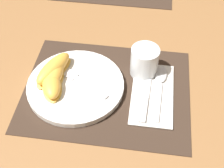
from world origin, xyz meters
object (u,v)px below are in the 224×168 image
fork (77,79)px  citrus_wedge_0 (54,69)px  spoon (160,81)px  citrus_wedge_3 (52,85)px  juice_glass (144,63)px  knife (146,93)px  citrus_wedge_2 (52,79)px  citrus_wedge_1 (54,75)px  plate (76,86)px

fork → citrus_wedge_0: size_ratio=1.13×
spoon → citrus_wedge_3: citrus_wedge_3 is taller
juice_glass → knife: (0.01, -0.08, -0.03)m
spoon → juice_glass: bearing=143.6°
citrus_wedge_0 → citrus_wedge_2: (0.00, -0.03, -0.00)m
spoon → citrus_wedge_3: (-0.28, -0.07, 0.02)m
knife → citrus_wedge_2: citrus_wedge_2 is taller
citrus_wedge_0 → citrus_wedge_3: 0.05m
fork → citrus_wedge_3: size_ratio=1.47×
juice_glass → citrus_wedge_0: bearing=-167.0°
citrus_wedge_3 → spoon: bearing=14.8°
spoon → citrus_wedge_1: citrus_wedge_1 is taller
citrus_wedge_1 → juice_glass: bearing=17.5°
knife → citrus_wedge_2: bearing=-178.2°
plate → citrus_wedge_2: (-0.06, -0.01, 0.02)m
spoon → citrus_wedge_1: (-0.28, -0.04, 0.02)m
citrus_wedge_1 → citrus_wedge_3: bearing=-86.5°
plate → spoon: (0.22, 0.05, -0.00)m
juice_glass → fork: 0.19m
spoon → fork: size_ratio=1.21×
plate → citrus_wedge_2: size_ratio=2.51×
knife → citrus_wedge_1: citrus_wedge_1 is taller
fork → knife: bearing=-3.7°
citrus_wedge_0 → citrus_wedge_1: 0.02m
citrus_wedge_2 → citrus_wedge_3: same height
fork → citrus_wedge_1: citrus_wedge_1 is taller
spoon → citrus_wedge_1: 0.28m
knife → fork: fork is taller
citrus_wedge_2 → spoon: bearing=10.6°
knife → spoon: (0.04, 0.04, 0.00)m
spoon → citrus_wedge_1: bearing=-172.3°
knife → fork: size_ratio=1.25×
citrus_wedge_3 → juice_glass: bearing=25.3°
citrus_wedge_0 → citrus_wedge_2: 0.03m
juice_glass → fork: juice_glass is taller
citrus_wedge_0 → citrus_wedge_1: size_ratio=1.15×
juice_glass → citrus_wedge_3: juice_glass is taller
juice_glass → citrus_wedge_0: size_ratio=0.58×
fork → citrus_wedge_1: 0.06m
plate → juice_glass: (0.17, 0.08, 0.03)m
knife → fork: bearing=176.3°
citrus_wedge_0 → plate: bearing=-23.2°
citrus_wedge_1 → citrus_wedge_2: bearing=-97.6°
knife → fork: (-0.18, 0.01, 0.01)m
plate → citrus_wedge_2: bearing=-174.8°
citrus_wedge_1 → fork: bearing=4.9°
spoon → citrus_wedge_3: size_ratio=1.78×
knife → citrus_wedge_2: (-0.25, -0.01, 0.02)m
knife → citrus_wedge_2: size_ratio=1.96×
juice_glass → citrus_wedge_2: 0.25m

